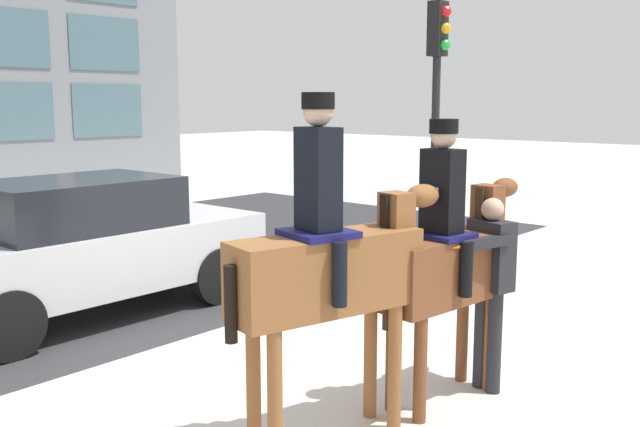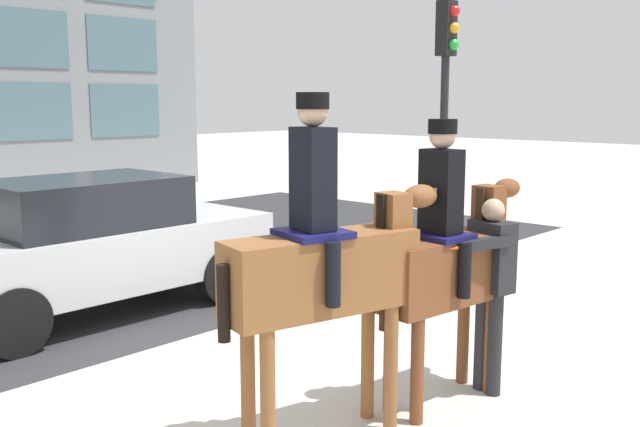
# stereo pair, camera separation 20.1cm
# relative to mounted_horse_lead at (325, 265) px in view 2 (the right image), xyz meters

# --- Properties ---
(ground_plane) EXTENTS (80.00, 80.00, 0.00)m
(ground_plane) POSITION_rel_mounted_horse_lead_xyz_m (0.62, 2.25, -1.40)
(ground_plane) COLOR beige
(road_surface) EXTENTS (19.36, 8.50, 0.01)m
(road_surface) POSITION_rel_mounted_horse_lead_xyz_m (0.62, 7.00, -1.39)
(road_surface) COLOR #2D2D30
(road_surface) RESTS_ON ground_plane
(mounted_horse_lead) EXTENTS (1.93, 0.80, 2.67)m
(mounted_horse_lead) POSITION_rel_mounted_horse_lead_xyz_m (0.00, 0.00, 0.00)
(mounted_horse_lead) COLOR brown
(mounted_horse_lead) RESTS_ON ground_plane
(mounted_horse_companion) EXTENTS (1.77, 0.65, 2.46)m
(mounted_horse_companion) POSITION_rel_mounted_horse_lead_xyz_m (1.26, -0.26, -0.13)
(mounted_horse_companion) COLOR brown
(mounted_horse_companion) RESTS_ON ground_plane
(pedestrian_bystander) EXTENTS (0.90, 0.44, 1.77)m
(pedestrian_bystander) POSITION_rel_mounted_horse_lead_xyz_m (1.67, -0.44, -0.35)
(pedestrian_bystander) COLOR #232328
(pedestrian_bystander) RESTS_ON ground_plane
(street_car_near_lane) EXTENTS (4.41, 1.80, 1.69)m
(street_car_near_lane) POSITION_rel_mounted_horse_lead_xyz_m (0.51, 4.36, -0.52)
(street_car_near_lane) COLOR #B7B7BC
(street_car_near_lane) RESTS_ON ground_plane
(traffic_light) EXTENTS (0.24, 0.29, 3.92)m
(traffic_light) POSITION_rel_mounted_horse_lead_xyz_m (4.45, 1.88, 1.24)
(traffic_light) COLOR black
(traffic_light) RESTS_ON ground_plane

